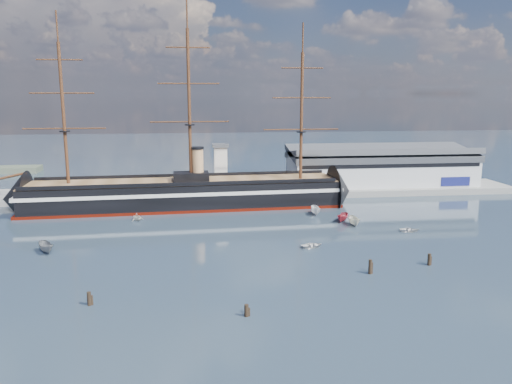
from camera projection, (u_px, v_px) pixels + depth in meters
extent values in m
plane|color=#28343F|center=(216.00, 224.00, 125.97)|extent=(600.00, 600.00, 0.00)
cube|color=slate|center=(242.00, 195.00, 162.22)|extent=(180.00, 18.00, 2.00)
cube|color=#B7BABC|center=(380.00, 169.00, 170.50)|extent=(62.00, 20.00, 10.00)
cube|color=#3F4247|center=(381.00, 153.00, 169.42)|extent=(63.00, 21.00, 2.00)
cube|color=silver|center=(221.00, 169.00, 156.72)|extent=(4.00, 4.00, 14.00)
cube|color=#3F4247|center=(220.00, 145.00, 155.27)|extent=(5.00, 5.00, 1.00)
cube|color=black|center=(185.00, 194.00, 143.69)|extent=(88.61, 19.81, 7.00)
cube|color=silver|center=(184.00, 190.00, 143.46)|extent=(90.62, 20.14, 1.00)
cube|color=#470B03|center=(185.00, 206.00, 144.40)|extent=(90.62, 20.10, 0.90)
cone|color=black|center=(15.00, 199.00, 138.19)|extent=(14.67, 16.27, 15.68)
cone|color=black|center=(341.00, 191.00, 149.32)|extent=(11.67, 16.14, 15.68)
cube|color=brown|center=(184.00, 181.00, 143.00)|extent=(88.56, 18.53, 0.40)
cube|color=black|center=(191.00, 177.00, 142.96)|extent=(10.25, 6.43, 2.50)
cylinder|color=tan|center=(198.00, 164.00, 142.53)|extent=(3.20, 3.20, 9.00)
cylinder|color=#381E0F|center=(63.00, 114.00, 135.45)|extent=(0.90, 0.90, 38.00)
cylinder|color=#381E0F|center=(189.00, 107.00, 139.13)|extent=(0.90, 0.90, 42.00)
cylinder|color=#381E0F|center=(301.00, 117.00, 143.54)|extent=(0.90, 0.90, 36.00)
imported|color=slate|center=(47.00, 253.00, 103.13)|extent=(7.37, 5.73, 2.81)
imported|color=silver|center=(312.00, 247.00, 106.73)|extent=(1.76, 3.11, 1.37)
imported|color=maroon|center=(343.00, 222.00, 128.30)|extent=(6.77, 5.64, 2.62)
imported|color=beige|center=(137.00, 221.00, 129.37)|extent=(6.28, 5.60, 2.17)
imported|color=silver|center=(409.00, 232.00, 118.97)|extent=(1.50, 2.95, 1.32)
imported|color=silver|center=(316.00, 215.00, 135.55)|extent=(7.37, 3.34, 2.85)
imported|color=beige|center=(354.00, 226.00, 124.29)|extent=(7.13, 2.95, 2.80)
cylinder|color=black|center=(90.00, 305.00, 77.58)|extent=(0.64, 0.64, 2.89)
cylinder|color=black|center=(246.00, 316.00, 73.72)|extent=(0.64, 0.64, 2.56)
cylinder|color=black|center=(370.00, 274.00, 91.12)|extent=(0.64, 0.64, 3.42)
cylinder|color=black|center=(429.00, 265.00, 95.69)|extent=(0.64, 0.64, 3.01)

